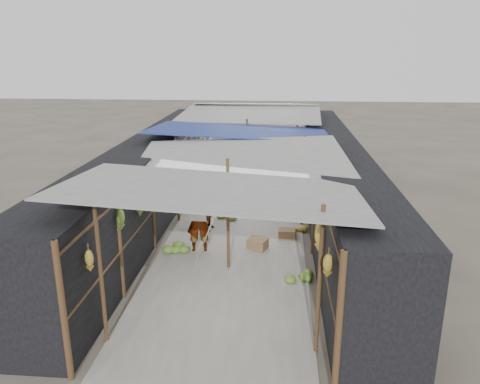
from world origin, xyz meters
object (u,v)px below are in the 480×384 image
(shopper_blue, at_px, (207,204))
(crate_near, at_px, (258,244))
(black_basin, at_px, (274,196))
(vendor_seated, at_px, (294,206))
(vendor_elderly, at_px, (198,221))

(shopper_blue, bearing_deg, crate_near, -52.16)
(black_basin, distance_m, vendor_seated, 2.14)
(crate_near, height_order, black_basin, crate_near)
(shopper_blue, relative_size, vendor_seated, 1.78)
(black_basin, distance_m, shopper_blue, 3.55)
(vendor_elderly, height_order, vendor_seated, vendor_elderly)
(shopper_blue, bearing_deg, vendor_elderly, -99.27)
(crate_near, xyz_separation_m, vendor_elderly, (-1.46, -0.24, 0.67))
(crate_near, relative_size, shopper_blue, 0.32)
(crate_near, distance_m, black_basin, 4.31)
(black_basin, bearing_deg, vendor_seated, -72.99)
(black_basin, bearing_deg, shopper_blue, -121.73)
(shopper_blue, bearing_deg, black_basin, 47.81)
(black_basin, xyz_separation_m, vendor_elderly, (-1.80, -4.54, 0.73))
(black_basin, height_order, vendor_seated, vendor_seated)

